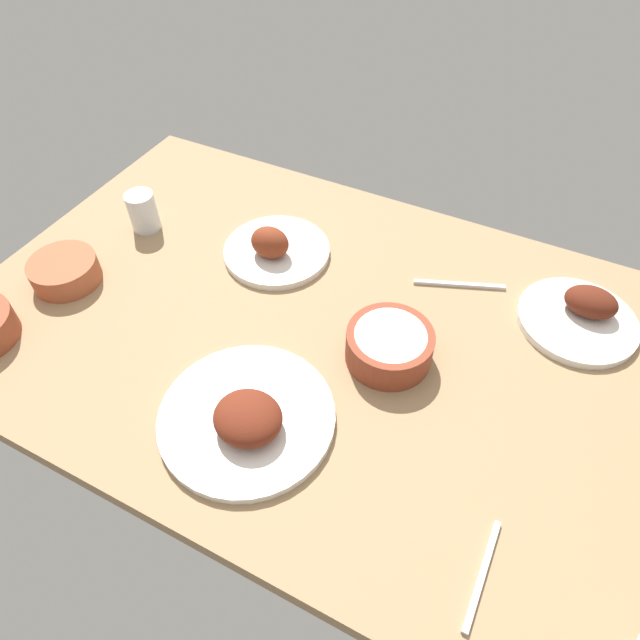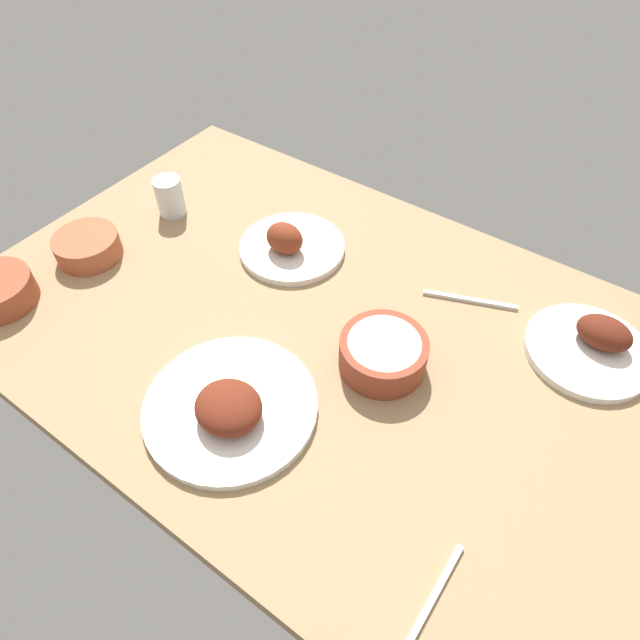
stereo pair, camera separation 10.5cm
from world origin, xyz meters
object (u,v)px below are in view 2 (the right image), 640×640
(bowl_cream, at_px, (383,353))
(water_tumbler, at_px, (170,197))
(plate_near_viewer, at_px, (230,407))
(spoon_loose, at_px, (434,597))
(plate_center_main, at_px, (290,245))
(plate_far_side, at_px, (593,345))
(fork_loose, at_px, (470,300))
(bowl_soup, at_px, (87,246))

(bowl_cream, distance_m, water_tumbler, 0.65)
(plate_near_viewer, xyz_separation_m, spoon_loose, (0.42, -0.06, -0.02))
(plate_center_main, relative_size, spoon_loose, 1.42)
(plate_far_side, xyz_separation_m, fork_loose, (-0.24, -0.01, -0.01))
(plate_far_side, relative_size, bowl_soup, 1.64)
(water_tumbler, relative_size, spoon_loose, 0.55)
(plate_far_side, relative_size, fork_loose, 1.20)
(fork_loose, height_order, spoon_loose, same)
(bowl_soup, height_order, water_tumbler, water_tumbler)
(plate_far_side, xyz_separation_m, plate_center_main, (-0.63, -0.10, 0.00))
(bowl_cream, relative_size, fork_loose, 0.84)
(plate_far_side, height_order, spoon_loose, plate_far_side)
(plate_far_side, relative_size, plate_center_main, 0.98)
(fork_loose, bearing_deg, spoon_loose, 88.93)
(plate_near_viewer, height_order, bowl_soup, plate_near_viewer)
(bowl_cream, relative_size, spoon_loose, 0.97)
(bowl_soup, distance_m, water_tumbler, 0.22)
(bowl_cream, height_order, water_tumbler, water_tumbler)
(spoon_loose, bearing_deg, plate_center_main, 53.05)
(spoon_loose, bearing_deg, fork_loose, 20.68)
(water_tumbler, relative_size, fork_loose, 0.48)
(bowl_soup, xyz_separation_m, spoon_loose, (0.94, -0.19, -0.02))
(fork_loose, distance_m, spoon_loose, 0.57)
(plate_center_main, xyz_separation_m, water_tumbler, (-0.31, -0.05, 0.02))
(plate_near_viewer, xyz_separation_m, fork_loose, (0.22, 0.48, -0.02))
(plate_near_viewer, height_order, plate_center_main, plate_center_main)
(plate_center_main, bearing_deg, plate_near_viewer, -66.38)
(fork_loose, bearing_deg, water_tumbler, -10.20)
(plate_center_main, bearing_deg, spoon_loose, -37.53)
(water_tumbler, bearing_deg, bowl_cream, -9.29)
(plate_near_viewer, relative_size, plate_center_main, 1.29)
(plate_far_side, height_order, water_tumbler, water_tumbler)
(plate_far_side, distance_m, bowl_cream, 0.39)
(plate_center_main, bearing_deg, fork_loose, 12.87)
(plate_far_side, xyz_separation_m, water_tumbler, (-0.94, -0.15, 0.03))
(plate_center_main, bearing_deg, water_tumbler, -171.42)
(water_tumbler, xyz_separation_m, spoon_loose, (0.90, -0.40, -0.04))
(bowl_soup, xyz_separation_m, bowl_cream, (0.68, 0.11, 0.01))
(plate_far_side, distance_m, bowl_soup, 1.04)
(plate_far_side, distance_m, fork_loose, 0.24)
(plate_center_main, xyz_separation_m, bowl_cream, (0.33, -0.15, 0.01))
(bowl_soup, bearing_deg, plate_near_viewer, -13.69)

